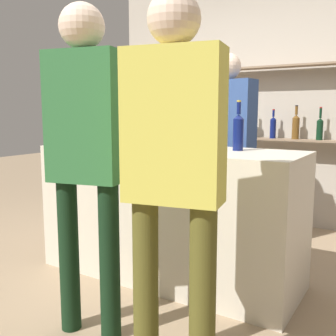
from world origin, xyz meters
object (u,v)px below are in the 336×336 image
at_px(wine_glass, 100,130).
at_px(customer_center, 85,142).
at_px(counter_bottle_0, 168,134).
at_px(counter_bottle_2, 148,130).
at_px(counter_bottle_1, 238,131).
at_px(customer_right, 174,160).
at_px(counter_bottle_3, 176,131).
at_px(server_behind_counter, 226,137).

height_order(wine_glass, customer_center, customer_center).
bearing_deg(wine_glass, counter_bottle_0, -21.86).
bearing_deg(counter_bottle_2, counter_bottle_0, 1.56).
relative_size(counter_bottle_1, customer_right, 0.20).
height_order(wine_glass, customer_right, customer_right).
xyz_separation_m(counter_bottle_0, customer_right, (0.51, -0.78, -0.06)).
relative_size(counter_bottle_0, counter_bottle_1, 0.89).
height_order(counter_bottle_1, counter_bottle_2, counter_bottle_2).
xyz_separation_m(counter_bottle_3, wine_glass, (-0.88, 0.18, -0.02)).
xyz_separation_m(customer_right, customer_center, (-0.59, 0.07, 0.05)).
distance_m(counter_bottle_1, counter_bottle_2, 0.62).
xyz_separation_m(counter_bottle_0, counter_bottle_1, (0.38, 0.31, 0.01)).
relative_size(counter_bottle_3, customer_right, 0.19).
xyz_separation_m(counter_bottle_0, counter_bottle_3, (-0.06, 0.20, 0.01)).
distance_m(counter_bottle_0, counter_bottle_1, 0.49).
relative_size(counter_bottle_0, customer_right, 0.18).
height_order(server_behind_counter, customer_center, customer_center).
distance_m(counter_bottle_1, server_behind_counter, 0.79).
relative_size(counter_bottle_0, wine_glass, 2.05).
distance_m(counter_bottle_2, customer_center, 0.71).
bearing_deg(wine_glass, counter_bottle_2, -26.04).
bearing_deg(server_behind_counter, customer_right, 20.54).
bearing_deg(customer_right, counter_bottle_0, 22.06).
height_order(server_behind_counter, customer_right, customer_right).
xyz_separation_m(counter_bottle_1, customer_right, (0.13, -1.09, -0.08)).
distance_m(counter_bottle_0, customer_right, 0.94).
relative_size(counter_bottle_3, wine_glass, 2.22).
height_order(counter_bottle_1, customer_center, customer_center).
height_order(counter_bottle_2, wine_glass, counter_bottle_2).
bearing_deg(counter_bottle_1, customer_right, -83.00).
bearing_deg(customer_center, counter_bottle_2, -6.39).
distance_m(counter_bottle_1, counter_bottle_3, 0.45).
bearing_deg(counter_bottle_2, counter_bottle_3, 63.59).
xyz_separation_m(counter_bottle_3, customer_center, (-0.02, -0.91, -0.03)).
xyz_separation_m(counter_bottle_0, wine_glass, (-0.94, 0.38, -0.01)).
bearing_deg(counter_bottle_1, counter_bottle_2, -149.89).
height_order(counter_bottle_2, customer_right, customer_right).
bearing_deg(counter_bottle_3, wine_glass, 168.70).
bearing_deg(customer_right, server_behind_counter, 4.98).
xyz_separation_m(counter_bottle_1, server_behind_counter, (-0.38, 0.69, -0.09)).
xyz_separation_m(counter_bottle_2, customer_center, (0.08, -0.70, -0.04)).
relative_size(counter_bottle_2, wine_glass, 2.51).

